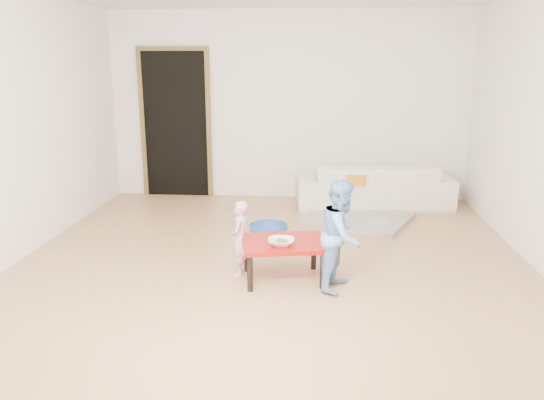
# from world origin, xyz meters

# --- Properties ---
(floor) EXTENTS (5.00, 5.00, 0.01)m
(floor) POSITION_xyz_m (0.00, 0.00, 0.00)
(floor) COLOR tan
(floor) RESTS_ON ground
(back_wall) EXTENTS (5.00, 0.02, 2.60)m
(back_wall) POSITION_xyz_m (0.00, 2.50, 1.30)
(back_wall) COLOR white
(back_wall) RESTS_ON floor
(left_wall) EXTENTS (0.02, 5.00, 2.60)m
(left_wall) POSITION_xyz_m (-2.50, 0.00, 1.30)
(left_wall) COLOR white
(left_wall) RESTS_ON floor
(doorway) EXTENTS (1.02, 0.08, 2.11)m
(doorway) POSITION_xyz_m (-1.60, 2.48, 1.02)
(doorway) COLOR brown
(doorway) RESTS_ON back_wall
(sofa) EXTENTS (2.11, 0.99, 0.60)m
(sofa) POSITION_xyz_m (1.18, 2.05, 0.30)
(sofa) COLOR white
(sofa) RESTS_ON floor
(cushion) EXTENTS (0.56, 0.53, 0.13)m
(cushion) POSITION_xyz_m (0.84, 1.81, 0.46)
(cushion) COLOR orange
(cushion) RESTS_ON sofa
(red_table) EXTENTS (0.81, 0.67, 0.36)m
(red_table) POSITION_xyz_m (0.13, -0.54, 0.18)
(red_table) COLOR #920E08
(red_table) RESTS_ON floor
(bowl) EXTENTS (0.23, 0.23, 0.06)m
(bowl) POSITION_xyz_m (0.12, -0.64, 0.39)
(bowl) COLOR white
(bowl) RESTS_ON red_table
(broccoli) EXTENTS (0.12, 0.12, 0.06)m
(broccoli) POSITION_xyz_m (0.12, -0.64, 0.39)
(broccoli) COLOR #2D5919
(broccoli) RESTS_ON red_table
(child_pink) EXTENTS (0.18, 0.26, 0.70)m
(child_pink) POSITION_xyz_m (-0.28, -0.45, 0.35)
(child_pink) COLOR #D26087
(child_pink) RESTS_ON floor
(child_blue) EXTENTS (0.49, 0.56, 0.96)m
(child_blue) POSITION_xyz_m (0.63, -0.67, 0.48)
(child_blue) COLOR #5985D0
(child_blue) RESTS_ON floor
(basin) EXTENTS (0.44, 0.44, 0.14)m
(basin) POSITION_xyz_m (-0.11, 0.66, 0.07)
(basin) COLOR #285199
(basin) RESTS_ON floor
(blanket) EXTENTS (1.49, 1.39, 0.06)m
(blanket) POSITION_xyz_m (0.94, 1.37, 0.03)
(blanket) COLOR #B2AA9D
(blanket) RESTS_ON floor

